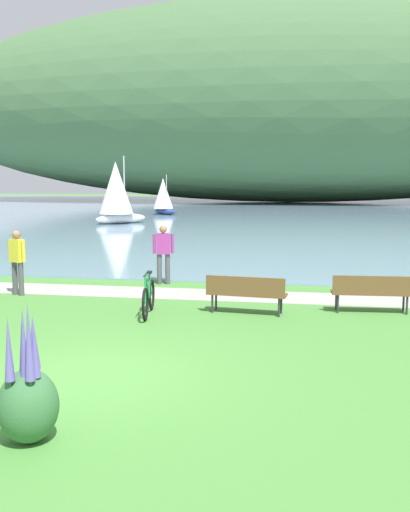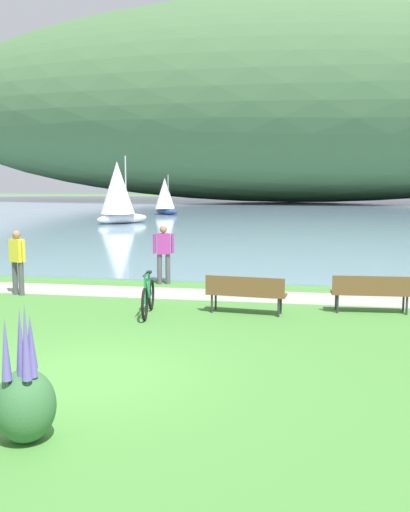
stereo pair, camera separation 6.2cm
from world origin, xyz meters
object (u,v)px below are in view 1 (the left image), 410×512
(person_at_shoreline, at_px, (163,251))
(person_on_the_grass, at_px, (17,258))
(park_bench_further_along, at_px, (372,290))
(park_bench_near_camera, at_px, (246,291))
(bicycle_leaning_near_bench, at_px, (149,298))
(sailboat_nearest_to_shore, at_px, (117,192))
(sailboat_mid_bay, at_px, (163,196))

(person_at_shoreline, bearing_deg, person_on_the_grass, -146.80)
(park_bench_further_along, relative_size, person_at_shoreline, 1.07)
(park_bench_near_camera, bearing_deg, park_bench_further_along, 12.07)
(park_bench_near_camera, relative_size, person_at_shoreline, 1.08)
(bicycle_leaning_near_bench, relative_size, person_on_the_grass, 1.03)
(park_bench_near_camera, distance_m, person_on_the_grass, 6.24)
(park_bench_further_along, xyz_separation_m, person_on_the_grass, (-8.94, 0.51, 0.46))
(person_on_the_grass, bearing_deg, sailboat_nearest_to_shore, 102.21)
(park_bench_further_along, distance_m, bicycle_leaning_near_bench, 5.07)
(person_at_shoreline, bearing_deg, sailboat_mid_bay, 103.96)
(sailboat_mid_bay, bearing_deg, person_at_shoreline, -76.04)
(park_bench_near_camera, bearing_deg, person_on_the_grass, 169.69)
(park_bench_further_along, distance_m, sailboat_mid_bay, 36.46)
(sailboat_mid_bay, bearing_deg, park_bench_near_camera, -73.09)
(bicycle_leaning_near_bench, height_order, person_at_shoreline, person_at_shoreline)
(person_on_the_grass, height_order, sailboat_mid_bay, sailboat_mid_bay)
(park_bench_near_camera, relative_size, bicycle_leaning_near_bench, 1.04)
(sailboat_nearest_to_shore, height_order, sailboat_mid_bay, sailboat_nearest_to_shore)
(park_bench_further_along, height_order, person_on_the_grass, person_on_the_grass)
(park_bench_near_camera, relative_size, sailboat_nearest_to_shore, 0.41)
(bicycle_leaning_near_bench, relative_size, sailboat_nearest_to_shore, 0.39)
(park_bench_near_camera, xyz_separation_m, sailboat_nearest_to_shore, (-11.13, 24.24, 1.63))
(park_bench_further_along, xyz_separation_m, bicycle_leaning_near_bench, (-4.96, -1.08, -0.12))
(park_bench_further_along, bearing_deg, person_on_the_grass, 176.72)
(sailboat_mid_bay, bearing_deg, park_bench_further_along, -68.58)
(person_at_shoreline, xyz_separation_m, sailboat_mid_bay, (-7.76, 31.20, 0.62))
(bicycle_leaning_near_bench, xyz_separation_m, sailboat_mid_bay, (-8.36, 35.01, 1.20))
(park_bench_further_along, xyz_separation_m, sailboat_nearest_to_shore, (-13.94, 23.64, 1.63))
(park_bench_further_along, height_order, sailboat_nearest_to_shore, sailboat_nearest_to_shore)
(park_bench_further_along, height_order, bicycle_leaning_near_bench, bicycle_leaning_near_bench)
(park_bench_near_camera, relative_size, sailboat_mid_bay, 0.56)
(park_bench_near_camera, bearing_deg, person_at_shoreline, 129.51)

